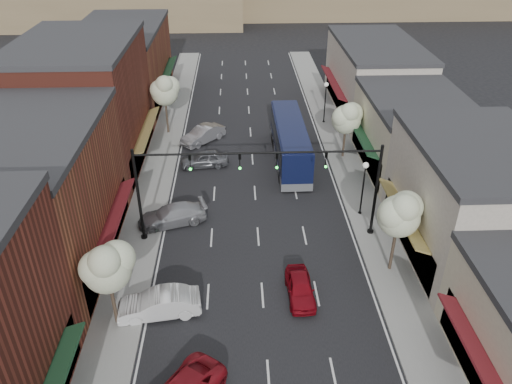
{
  "coord_description": "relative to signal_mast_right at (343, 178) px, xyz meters",
  "views": [
    {
      "loc": [
        -1.29,
        -20.62,
        20.91
      ],
      "look_at": [
        -0.05,
        10.46,
        2.2
      ],
      "focal_mm": 35.0,
      "sensor_mm": 36.0,
      "label": 1
    }
  ],
  "objects": [
    {
      "name": "bldg_left_far",
      "position": [
        -19.84,
        28.0,
        -0.46
      ],
      "size": [
        10.14,
        18.1,
        8.4
      ],
      "color": "brown",
      "rests_on": "ground"
    },
    {
      "name": "bldg_left_midnear",
      "position": [
        -19.85,
        -2.0,
        0.03
      ],
      "size": [
        10.14,
        14.1,
        9.4
      ],
      "color": "brown",
      "rests_on": "ground"
    },
    {
      "name": "parked_car_d",
      "position": [
        -9.92,
        10.78,
        -3.9
      ],
      "size": [
        4.4,
        2.18,
        1.44
      ],
      "primitive_type": "imported",
      "rotation": [
        0.0,
        0.0,
        -1.46
      ],
      "color": "#56585D",
      "rests_on": "ground"
    },
    {
      "name": "ground",
      "position": [
        -5.62,
        -8.0,
        -4.62
      ],
      "size": [
        160.0,
        160.0,
        0.0
      ],
      "primitive_type": "plane",
      "color": "black",
      "rests_on": "ground"
    },
    {
      "name": "bldg_right_midnear",
      "position": [
        8.1,
        -2.0,
        -0.72
      ],
      "size": [
        9.14,
        12.1,
        7.9
      ],
      "color": "beige",
      "rests_on": "ground"
    },
    {
      "name": "bldg_right_midfar",
      "position": [
        8.08,
        10.0,
        -1.46
      ],
      "size": [
        9.14,
        12.1,
        6.4
      ],
      "color": "beige",
      "rests_on": "ground"
    },
    {
      "name": "tree_right_far",
      "position": [
        2.73,
        11.95,
        -0.63
      ],
      "size": [
        2.85,
        2.65,
        5.43
      ],
      "color": "#47382B",
      "rests_on": "ground"
    },
    {
      "name": "tree_left_far",
      "position": [
        -13.87,
        17.95,
        -0.02
      ],
      "size": [
        2.85,
        2.65,
        6.13
      ],
      "color": "#47382B",
      "rests_on": "ground"
    },
    {
      "name": "sidewalk_left",
      "position": [
        -14.02,
        10.5,
        -4.55
      ],
      "size": [
        2.8,
        73.0,
        0.15
      ],
      "primitive_type": "cube",
      "color": "gray",
      "rests_on": "ground"
    },
    {
      "name": "parked_car_c",
      "position": [
        -11.82,
        1.89,
        -3.9
      ],
      "size": [
        5.36,
        3.39,
        1.45
      ],
      "primitive_type": "imported",
      "rotation": [
        0.0,
        0.0,
        -1.27
      ],
      "color": "#A6A7AC",
      "rests_on": "ground"
    },
    {
      "name": "curb_right",
      "position": [
        1.38,
        10.5,
        -4.55
      ],
      "size": [
        0.25,
        73.0,
        0.17
      ],
      "primitive_type": "cube",
      "color": "gray",
      "rests_on": "ground"
    },
    {
      "name": "signal_mast_left",
      "position": [
        -11.24,
        0.0,
        0.0
      ],
      "size": [
        8.22,
        0.46,
        7.0
      ],
      "color": "black",
      "rests_on": "ground"
    },
    {
      "name": "lamp_post_near",
      "position": [
        2.18,
        2.5,
        -1.62
      ],
      "size": [
        0.44,
        0.44,
        4.44
      ],
      "color": "black",
      "rests_on": "ground"
    },
    {
      "name": "curb_left",
      "position": [
        -12.62,
        10.5,
        -4.55
      ],
      "size": [
        0.25,
        73.0,
        0.17
      ],
      "primitive_type": "cube",
      "color": "gray",
      "rests_on": "ground"
    },
    {
      "name": "signal_mast_right",
      "position": [
        0.0,
        0.0,
        0.0
      ],
      "size": [
        8.22,
        0.46,
        7.0
      ],
      "color": "black",
      "rests_on": "ground"
    },
    {
      "name": "lamp_post_far",
      "position": [
        2.18,
        20.0,
        -1.62
      ],
      "size": [
        0.44,
        0.44,
        4.44
      ],
      "color": "black",
      "rests_on": "ground"
    },
    {
      "name": "red_hatchback",
      "position": [
        -3.38,
        -6.18,
        -3.96
      ],
      "size": [
        1.69,
        3.93,
        1.32
      ],
      "primitive_type": "imported",
      "rotation": [
        0.0,
        0.0,
        0.03
      ],
      "color": "maroon",
      "rests_on": "ground"
    },
    {
      "name": "sidewalk_right",
      "position": [
        2.78,
        10.5,
        -4.55
      ],
      "size": [
        2.8,
        73.0,
        0.15
      ],
      "primitive_type": "cube",
      "color": "gray",
      "rests_on": "ground"
    },
    {
      "name": "parked_car_e",
      "position": [
        -10.28,
        15.86,
        -3.85
      ],
      "size": [
        4.45,
        4.54,
        1.55
      ],
      "primitive_type": "imported",
      "rotation": [
        0.0,
        0.0,
        -0.77
      ],
      "color": "#929297",
      "rests_on": "ground"
    },
    {
      "name": "parked_car_b",
      "position": [
        -11.6,
        -7.34,
        -3.85
      ],
      "size": [
        4.89,
        2.29,
        1.55
      ],
      "primitive_type": "imported",
      "rotation": [
        0.0,
        0.0,
        -1.43
      ],
      "color": "silver",
      "rests_on": "ground"
    },
    {
      "name": "coach_bus",
      "position": [
        -2.28,
        11.64,
        -2.74
      ],
      "size": [
        2.71,
        11.83,
        3.61
      ],
      "rotation": [
        0.0,
        0.0,
        0.01
      ],
      "color": "#0D1234",
      "rests_on": "ground"
    },
    {
      "name": "tree_right_near",
      "position": [
        2.73,
        -4.05,
        -0.17
      ],
      "size": [
        2.85,
        2.65,
        5.95
      ],
      "color": "#47382B",
      "rests_on": "ground"
    },
    {
      "name": "bldg_left_midfar",
      "position": [
        -19.86,
        12.0,
        0.78
      ],
      "size": [
        10.14,
        14.1,
        10.9
      ],
      "color": "maroon",
      "rests_on": "ground"
    },
    {
      "name": "bldg_right_far",
      "position": [
        8.09,
        24.0,
        -0.96
      ],
      "size": [
        9.14,
        16.1,
        7.4
      ],
      "color": "beige",
      "rests_on": "ground"
    },
    {
      "name": "tree_left_near",
      "position": [
        -13.87,
        -8.05,
        -0.4
      ],
      "size": [
        2.85,
        2.65,
        5.69
      ],
      "color": "#47382B",
      "rests_on": "ground"
    }
  ]
}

